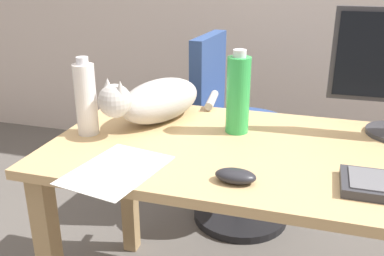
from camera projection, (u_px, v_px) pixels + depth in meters
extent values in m
cube|color=tan|center=(280.00, 155.00, 1.33)|extent=(1.45, 0.71, 0.03)
cube|color=tan|center=(129.00, 183.00, 1.90)|extent=(0.06, 0.06, 0.68)
cylinder|color=black|center=(240.00, 214.00, 2.26)|extent=(0.48, 0.48, 0.04)
cylinder|color=black|center=(242.00, 176.00, 2.18)|extent=(0.06, 0.06, 0.48)
cylinder|color=navy|center=(244.00, 127.00, 2.08)|extent=(0.44, 0.44, 0.06)
cube|color=navy|center=(208.00, 77.00, 2.06)|extent=(0.09, 0.36, 0.40)
ellipsoid|color=#B2ADA8|center=(160.00, 100.00, 1.56)|extent=(0.30, 0.40, 0.15)
sphere|color=#B2ADA8|center=(115.00, 101.00, 1.39)|extent=(0.11, 0.11, 0.11)
cone|color=#B2ADA8|center=(120.00, 88.00, 1.35)|extent=(0.04, 0.04, 0.04)
cone|color=#B2ADA8|center=(108.00, 84.00, 1.39)|extent=(0.04, 0.04, 0.04)
cylinder|color=#B2ADA8|center=(212.00, 100.00, 1.74)|extent=(0.05, 0.18, 0.03)
ellipsoid|color=#232328|center=(236.00, 176.00, 1.13)|extent=(0.11, 0.06, 0.04)
cube|color=white|center=(117.00, 170.00, 1.20)|extent=(0.26, 0.33, 0.00)
cylinder|color=silver|center=(86.00, 100.00, 1.42)|extent=(0.07, 0.07, 0.24)
cylinder|color=silver|center=(82.00, 61.00, 1.37)|extent=(0.04, 0.04, 0.02)
cylinder|color=green|center=(238.00, 95.00, 1.43)|extent=(0.08, 0.08, 0.26)
cylinder|color=silver|center=(240.00, 53.00, 1.38)|extent=(0.04, 0.04, 0.02)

